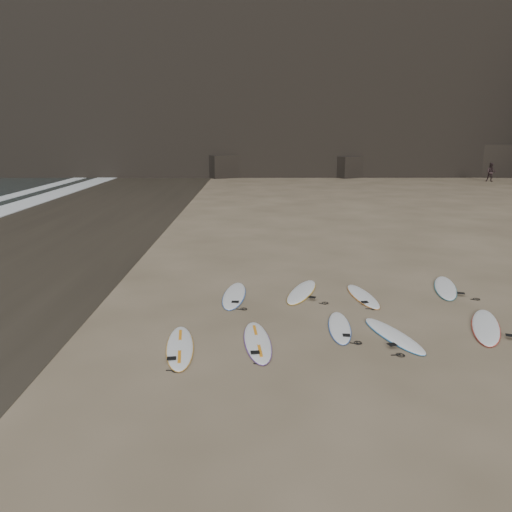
{
  "coord_description": "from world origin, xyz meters",
  "views": [
    {
      "loc": [
        -2.57,
        -11.71,
        4.89
      ],
      "look_at": [
        -2.44,
        1.95,
        1.5
      ],
      "focal_mm": 35.0,
      "sensor_mm": 36.0,
      "label": 1
    }
  ],
  "objects_px": {
    "surfboard_1": "(257,341)",
    "surfboard_6": "(302,291)",
    "surfboard_2": "(340,327)",
    "surfboard_3": "(394,335)",
    "surfboard_4": "(486,326)",
    "surfboard_0": "(180,347)",
    "surfboard_8": "(445,287)",
    "person_b": "(491,172)",
    "surfboard_7": "(363,296)",
    "surfboard_5": "(234,295)"
  },
  "relations": [
    {
      "from": "surfboard_3",
      "to": "person_b",
      "type": "bearing_deg",
      "value": 43.94
    },
    {
      "from": "surfboard_1",
      "to": "surfboard_0",
      "type": "bearing_deg",
      "value": -175.73
    },
    {
      "from": "surfboard_0",
      "to": "surfboard_4",
      "type": "height_order",
      "value": "surfboard_4"
    },
    {
      "from": "surfboard_1",
      "to": "surfboard_4",
      "type": "height_order",
      "value": "surfboard_4"
    },
    {
      "from": "surfboard_8",
      "to": "surfboard_7",
      "type": "bearing_deg",
      "value": -147.37
    },
    {
      "from": "surfboard_4",
      "to": "surfboard_7",
      "type": "bearing_deg",
      "value": 158.73
    },
    {
      "from": "surfboard_2",
      "to": "person_b",
      "type": "bearing_deg",
      "value": 66.04
    },
    {
      "from": "surfboard_7",
      "to": "surfboard_0",
      "type": "bearing_deg",
      "value": -151.75
    },
    {
      "from": "person_b",
      "to": "surfboard_6",
      "type": "bearing_deg",
      "value": -99.8
    },
    {
      "from": "surfboard_2",
      "to": "surfboard_8",
      "type": "xyz_separation_m",
      "value": [
        3.98,
        3.3,
        0.01
      ]
    },
    {
      "from": "surfboard_0",
      "to": "surfboard_4",
      "type": "bearing_deg",
      "value": 1.81
    },
    {
      "from": "surfboard_1",
      "to": "surfboard_4",
      "type": "distance_m",
      "value": 5.96
    },
    {
      "from": "person_b",
      "to": "surfboard_3",
      "type": "bearing_deg",
      "value": -95.35
    },
    {
      "from": "surfboard_7",
      "to": "surfboard_3",
      "type": "bearing_deg",
      "value": -95.75
    },
    {
      "from": "surfboard_3",
      "to": "surfboard_4",
      "type": "distance_m",
      "value": 2.59
    },
    {
      "from": "surfboard_3",
      "to": "surfboard_7",
      "type": "height_order",
      "value": "surfboard_3"
    },
    {
      "from": "surfboard_3",
      "to": "surfboard_6",
      "type": "xyz_separation_m",
      "value": [
        -1.92,
        3.47,
        0.0
      ]
    },
    {
      "from": "surfboard_4",
      "to": "surfboard_3",
      "type": "bearing_deg",
      "value": -145.9
    },
    {
      "from": "surfboard_4",
      "to": "surfboard_7",
      "type": "xyz_separation_m",
      "value": [
        -2.63,
        2.49,
        -0.01
      ]
    },
    {
      "from": "surfboard_2",
      "to": "surfboard_3",
      "type": "height_order",
      "value": "surfboard_3"
    },
    {
      "from": "surfboard_2",
      "to": "surfboard_7",
      "type": "distance_m",
      "value": 2.72
    },
    {
      "from": "surfboard_7",
      "to": "surfboard_8",
      "type": "xyz_separation_m",
      "value": [
        2.84,
        0.83,
        0.01
      ]
    },
    {
      "from": "surfboard_5",
      "to": "surfboard_7",
      "type": "distance_m",
      "value": 3.93
    },
    {
      "from": "surfboard_4",
      "to": "surfboard_2",
      "type": "bearing_deg",
      "value": -158.06
    },
    {
      "from": "surfboard_2",
      "to": "surfboard_3",
      "type": "xyz_separation_m",
      "value": [
        1.24,
        -0.55,
        0.0
      ]
    },
    {
      "from": "surfboard_1",
      "to": "person_b",
      "type": "bearing_deg",
      "value": 53.89
    },
    {
      "from": "surfboard_7",
      "to": "person_b",
      "type": "relative_size",
      "value": 1.24
    },
    {
      "from": "surfboard_0",
      "to": "surfboard_1",
      "type": "relative_size",
      "value": 1.0
    },
    {
      "from": "surfboard_0",
      "to": "person_b",
      "type": "distance_m",
      "value": 48.08
    },
    {
      "from": "surfboard_7",
      "to": "surfboard_8",
      "type": "relative_size",
      "value": 0.89
    },
    {
      "from": "surfboard_4",
      "to": "surfboard_6",
      "type": "relative_size",
      "value": 1.04
    },
    {
      "from": "surfboard_4",
      "to": "surfboard_8",
      "type": "xyz_separation_m",
      "value": [
        0.21,
        3.31,
        -0.0
      ]
    },
    {
      "from": "surfboard_0",
      "to": "surfboard_2",
      "type": "bearing_deg",
      "value": 9.96
    },
    {
      "from": "surfboard_1",
      "to": "surfboard_6",
      "type": "bearing_deg",
      "value": 64.58
    },
    {
      "from": "surfboard_1",
      "to": "surfboard_8",
      "type": "relative_size",
      "value": 0.94
    },
    {
      "from": "surfboard_0",
      "to": "surfboard_5",
      "type": "relative_size",
      "value": 0.95
    },
    {
      "from": "surfboard_1",
      "to": "surfboard_7",
      "type": "height_order",
      "value": "surfboard_1"
    },
    {
      "from": "surfboard_2",
      "to": "person_b",
      "type": "distance_m",
      "value": 45.02
    },
    {
      "from": "surfboard_3",
      "to": "surfboard_1",
      "type": "bearing_deg",
      "value": 167.78
    },
    {
      "from": "surfboard_3",
      "to": "surfboard_6",
      "type": "relative_size",
      "value": 0.94
    },
    {
      "from": "surfboard_2",
      "to": "surfboard_4",
      "type": "distance_m",
      "value": 3.77
    },
    {
      "from": "surfboard_2",
      "to": "surfboard_6",
      "type": "bearing_deg",
      "value": 108.79
    },
    {
      "from": "surfboard_1",
      "to": "surfboard_3",
      "type": "height_order",
      "value": "surfboard_1"
    },
    {
      "from": "surfboard_1",
      "to": "person_b",
      "type": "height_order",
      "value": "person_b"
    },
    {
      "from": "surfboard_5",
      "to": "surfboard_6",
      "type": "xyz_separation_m",
      "value": [
        2.11,
        0.34,
        -0.0
      ]
    },
    {
      "from": "surfboard_1",
      "to": "surfboard_4",
      "type": "bearing_deg",
      "value": 3.75
    },
    {
      "from": "surfboard_1",
      "to": "person_b",
      "type": "relative_size",
      "value": 1.32
    },
    {
      "from": "surfboard_3",
      "to": "person_b",
      "type": "xyz_separation_m",
      "value": [
        20.96,
        39.7,
        0.91
      ]
    },
    {
      "from": "surfboard_3",
      "to": "surfboard_5",
      "type": "bearing_deg",
      "value": 123.94
    },
    {
      "from": "surfboard_3",
      "to": "surfboard_8",
      "type": "xyz_separation_m",
      "value": [
        2.75,
        3.85,
        0.0
      ]
    }
  ]
}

